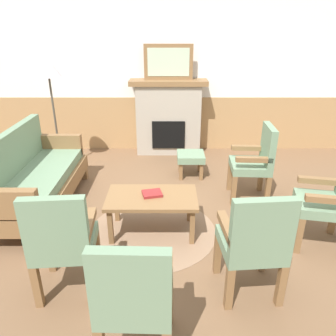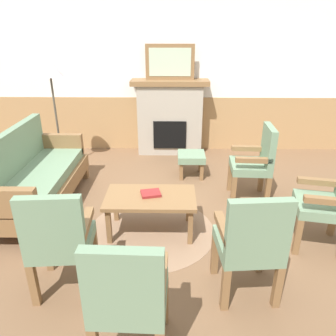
% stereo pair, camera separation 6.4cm
% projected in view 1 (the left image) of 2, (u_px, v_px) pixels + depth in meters
% --- Properties ---
extents(ground_plane, '(14.00, 14.00, 0.00)m').
position_uv_depth(ground_plane, '(168.00, 224.00, 3.74)').
color(ground_plane, brown).
extents(wall_back, '(7.20, 0.14, 2.70)m').
position_uv_depth(wall_back, '(168.00, 76.00, 5.59)').
color(wall_back, white).
rests_on(wall_back, ground_plane).
extents(fireplace, '(1.30, 0.44, 1.28)m').
position_uv_depth(fireplace, '(168.00, 117.00, 5.63)').
color(fireplace, '#A39989').
rests_on(fireplace, ground_plane).
extents(framed_picture, '(0.80, 0.04, 0.56)m').
position_uv_depth(framed_picture, '(168.00, 62.00, 5.26)').
color(framed_picture, brown).
rests_on(framed_picture, fireplace).
extents(couch, '(0.70, 1.80, 0.98)m').
position_uv_depth(couch, '(36.00, 178.00, 3.93)').
color(couch, brown).
rests_on(couch, ground_plane).
extents(coffee_table, '(0.96, 0.56, 0.44)m').
position_uv_depth(coffee_table, '(151.00, 201.00, 3.45)').
color(coffee_table, brown).
rests_on(coffee_table, ground_plane).
extents(round_rug, '(1.41, 1.41, 0.01)m').
position_uv_depth(round_rug, '(152.00, 231.00, 3.60)').
color(round_rug, '#896B51').
rests_on(round_rug, ground_plane).
extents(book_on_table, '(0.24, 0.21, 0.03)m').
position_uv_depth(book_on_table, '(152.00, 194.00, 3.45)').
color(book_on_table, maroon).
rests_on(book_on_table, coffee_table).
extents(footstool, '(0.40, 0.40, 0.36)m').
position_uv_depth(footstool, '(190.00, 158.00, 4.84)').
color(footstool, brown).
rests_on(footstool, ground_plane).
extents(armchair_near_fireplace, '(0.56, 0.56, 0.98)m').
position_uv_depth(armchair_near_fireplace, '(330.00, 197.00, 3.20)').
color(armchair_near_fireplace, brown).
rests_on(armchair_near_fireplace, ground_plane).
extents(armchair_by_window_left, '(0.51, 0.51, 0.98)m').
position_uv_depth(armchair_by_window_left, '(256.00, 159.00, 4.11)').
color(armchair_by_window_left, brown).
rests_on(armchair_by_window_left, ground_plane).
extents(armchair_front_left, '(0.49, 0.49, 0.98)m').
position_uv_depth(armchair_front_left, '(134.00, 295.00, 2.04)').
color(armchair_front_left, brown).
rests_on(armchair_front_left, ground_plane).
extents(armchair_front_center, '(0.52, 0.52, 0.98)m').
position_uv_depth(armchair_front_center, '(254.00, 241.00, 2.55)').
color(armchair_front_center, brown).
rests_on(armchair_front_center, ground_plane).
extents(armchair_corner_left, '(0.52, 0.52, 0.98)m').
position_uv_depth(armchair_corner_left, '(62.00, 239.00, 2.57)').
color(armchair_corner_left, brown).
rests_on(armchair_corner_left, ground_plane).
extents(floor_lamp_by_couch, '(0.36, 0.36, 1.68)m').
position_uv_depth(floor_lamp_by_couch, '(48.00, 75.00, 4.63)').
color(floor_lamp_by_couch, '#332D28').
rests_on(floor_lamp_by_couch, ground_plane).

